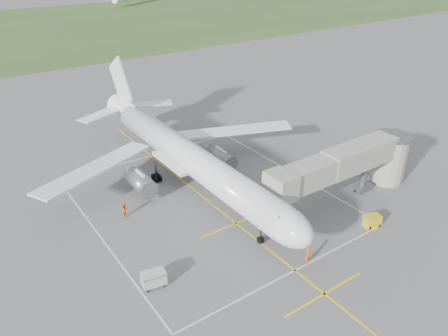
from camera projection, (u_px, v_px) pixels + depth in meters
ground at (192, 188)px, 58.36m from camera, size 700.00×700.00×0.00m
apron_markings at (216, 207)px, 54.14m from camera, size 28.20×60.00×0.01m
airliner at (188, 157)px, 56.85m from camera, size 38.93×46.75×13.52m
jet_bridge at (355, 163)px, 54.33m from camera, size 23.40×5.00×7.20m
gpu_unit at (372, 221)px, 50.36m from camera, size 2.09×1.68×1.39m
baggage_cart at (154, 279)px, 41.59m from camera, size 2.51×1.77×1.60m
ramp_worker_nose at (308, 256)px, 44.41m from camera, size 0.78×0.60×1.92m
ramp_worker_wing at (124, 210)px, 52.12m from camera, size 0.97×1.04×1.71m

